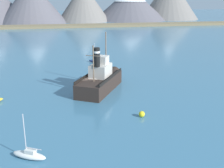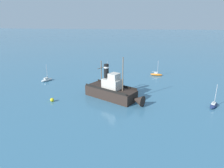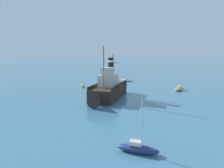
{
  "view_description": "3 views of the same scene",
  "coord_description": "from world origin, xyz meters",
  "px_view_note": "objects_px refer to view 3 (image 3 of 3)",
  "views": [
    {
      "loc": [
        -4.82,
        -46.44,
        15.88
      ],
      "look_at": [
        3.81,
        -1.41,
        1.55
      ],
      "focal_mm": 45.0,
      "sensor_mm": 36.0,
      "label": 1
    },
    {
      "loc": [
        44.52,
        6.19,
        17.58
      ],
      "look_at": [
        -0.31,
        0.27,
        2.62
      ],
      "focal_mm": 32.0,
      "sensor_mm": 36.0,
      "label": 2
    },
    {
      "loc": [
        10.23,
        37.8,
        8.87
      ],
      "look_at": [
        1.58,
        1.26,
        2.86
      ],
      "focal_mm": 32.0,
      "sensor_mm": 36.0,
      "label": 3
    }
  ],
  "objects_px": {
    "old_tugboat": "(108,89)",
    "sailboat_yellow": "(179,89)",
    "mooring_buoy": "(83,86)",
    "sailboat_white": "(128,80)",
    "sailboat_navy": "(138,148)"
  },
  "relations": [
    {
      "from": "sailboat_yellow",
      "to": "sailboat_white",
      "type": "height_order",
      "value": "same"
    },
    {
      "from": "sailboat_white",
      "to": "sailboat_yellow",
      "type": "bearing_deg",
      "value": 112.86
    },
    {
      "from": "sailboat_yellow",
      "to": "mooring_buoy",
      "type": "xyz_separation_m",
      "value": [
        21.48,
        -9.23,
        -0.01
      ]
    },
    {
      "from": "sailboat_navy",
      "to": "sailboat_white",
      "type": "relative_size",
      "value": 1.0
    },
    {
      "from": "mooring_buoy",
      "to": "sailboat_navy",
      "type": "bearing_deg",
      "value": 92.86
    },
    {
      "from": "sailboat_white",
      "to": "mooring_buoy",
      "type": "xyz_separation_m",
      "value": [
        14.29,
        7.83,
        -0.01
      ]
    },
    {
      "from": "old_tugboat",
      "to": "sailboat_navy",
      "type": "distance_m",
      "value": 21.53
    },
    {
      "from": "sailboat_navy",
      "to": "mooring_buoy",
      "type": "height_order",
      "value": "sailboat_navy"
    },
    {
      "from": "old_tugboat",
      "to": "sailboat_yellow",
      "type": "distance_m",
      "value": 18.25
    },
    {
      "from": "sailboat_white",
      "to": "mooring_buoy",
      "type": "distance_m",
      "value": 16.29
    },
    {
      "from": "old_tugboat",
      "to": "sailboat_yellow",
      "type": "bearing_deg",
      "value": -167.87
    },
    {
      "from": "old_tugboat",
      "to": "mooring_buoy",
      "type": "bearing_deg",
      "value": -74.23
    },
    {
      "from": "sailboat_white",
      "to": "mooring_buoy",
      "type": "height_order",
      "value": "sailboat_white"
    },
    {
      "from": "sailboat_yellow",
      "to": "mooring_buoy",
      "type": "relative_size",
      "value": 5.81
    },
    {
      "from": "sailboat_navy",
      "to": "sailboat_yellow",
      "type": "relative_size",
      "value": 1.0
    }
  ]
}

